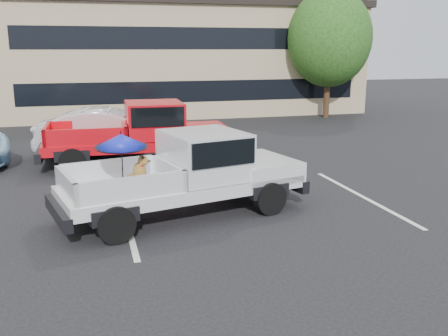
{
  "coord_description": "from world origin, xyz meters",
  "views": [
    {
      "loc": [
        -3.72,
        -8.86,
        3.72
      ],
      "look_at": [
        -1.03,
        0.82,
        1.3
      ],
      "focal_mm": 40.0,
      "sensor_mm": 36.0,
      "label": 1
    }
  ],
  "objects_px": {
    "tree_right": "(329,38)",
    "tree_back": "(233,37)",
    "silver_sedan": "(111,132)",
    "red_pickup": "(149,130)",
    "silver_pickup": "(195,169)"
  },
  "relations": [
    {
      "from": "tree_back",
      "to": "red_pickup",
      "type": "distance_m",
      "value": 18.74
    },
    {
      "from": "tree_back",
      "to": "red_pickup",
      "type": "xyz_separation_m",
      "value": [
        -7.78,
        -16.72,
        -3.31
      ]
    },
    {
      "from": "tree_back",
      "to": "red_pickup",
      "type": "bearing_deg",
      "value": -114.94
    },
    {
      "from": "red_pickup",
      "to": "tree_right",
      "type": "bearing_deg",
      "value": 40.24
    },
    {
      "from": "tree_right",
      "to": "silver_sedan",
      "type": "bearing_deg",
      "value": -149.14
    },
    {
      "from": "tree_back",
      "to": "silver_pickup",
      "type": "distance_m",
      "value": 23.52
    },
    {
      "from": "red_pickup",
      "to": "silver_sedan",
      "type": "relative_size",
      "value": 1.22
    },
    {
      "from": "tree_back",
      "to": "tree_right",
      "type": "bearing_deg",
      "value": -69.44
    },
    {
      "from": "tree_right",
      "to": "tree_back",
      "type": "bearing_deg",
      "value": 110.56
    },
    {
      "from": "silver_sedan",
      "to": "red_pickup",
      "type": "bearing_deg",
      "value": -135.25
    },
    {
      "from": "tree_right",
      "to": "red_pickup",
      "type": "height_order",
      "value": "tree_right"
    },
    {
      "from": "tree_right",
      "to": "tree_back",
      "type": "xyz_separation_m",
      "value": [
        -3.0,
        8.0,
        0.2
      ]
    },
    {
      "from": "silver_sedan",
      "to": "tree_back",
      "type": "bearing_deg",
      "value": -21.08
    },
    {
      "from": "tree_right",
      "to": "silver_pickup",
      "type": "bearing_deg",
      "value": -126.5
    },
    {
      "from": "tree_right",
      "to": "red_pickup",
      "type": "xyz_separation_m",
      "value": [
        -10.78,
        -8.72,
        -3.1
      ]
    }
  ]
}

